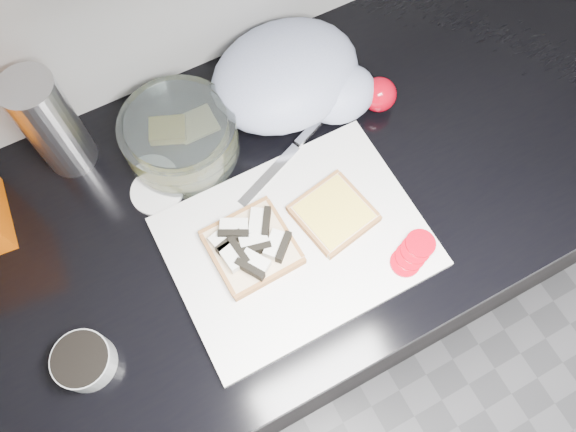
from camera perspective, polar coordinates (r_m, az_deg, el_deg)
name	(u,v)px	position (r m, az deg, el deg)	size (l,w,h in m)	color
base_cabinet	(248,291)	(1.38, -4.04, -7.58)	(3.50, 0.60, 0.86)	black
countertop	(231,218)	(0.95, -5.79, -0.17)	(3.50, 0.64, 0.04)	black
cutting_board	(297,242)	(0.90, 0.90, -2.65)	(0.40, 0.30, 0.01)	silver
bread_left	(251,246)	(0.88, -3.81, -3.05)	(0.14, 0.14, 0.04)	#C5AF8B
bread_right	(334,214)	(0.91, 4.66, 0.24)	(0.13, 0.13, 0.02)	#C5AF8B
tomato_slices	(413,253)	(0.90, 12.56, -3.70)	(0.09, 0.07, 0.02)	#AD0414
knife	(293,149)	(0.97, 0.49, 6.78)	(0.20, 0.09, 0.01)	#B2B2B6
seed_tub	(84,361)	(0.89, -20.05, -13.64)	(0.09, 0.09, 0.04)	gray
tub_lid	(157,191)	(0.97, -13.18, 2.46)	(0.09, 0.09, 0.01)	silver
glass_bowl	(180,137)	(0.97, -10.89, 7.91)	(0.19, 0.19, 0.08)	silver
steel_canister	(51,125)	(0.97, -22.91, 8.55)	(0.08, 0.08, 0.20)	silver
grocery_bag	(293,78)	(1.00, 0.53, 13.86)	(0.29, 0.25, 0.12)	#A6AFCD
whole_tomatoes	(379,95)	(1.02, 9.23, 12.08)	(0.06, 0.06, 0.06)	#AD0414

